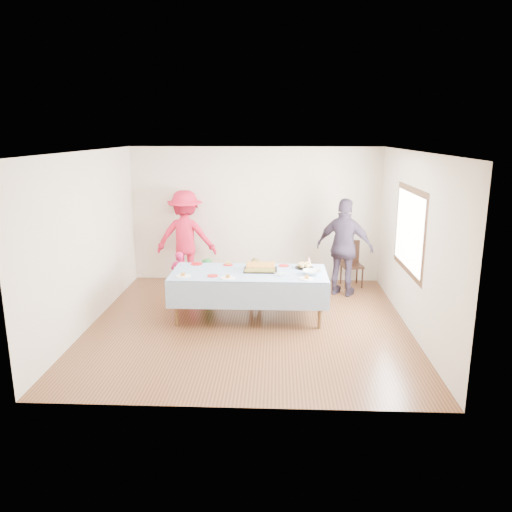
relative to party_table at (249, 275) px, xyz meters
The scene contains 22 objects.
ground 0.78m from the party_table, 88.16° to the right, with size 5.00×5.00×0.00m, color #4B2915.
room_walls 1.09m from the party_table, 77.38° to the right, with size 5.04×5.04×2.72m.
party_table is the anchor object (origin of this frame).
birthday_cake 0.23m from the party_table, 29.82° to the left, with size 0.54×0.42×0.10m.
rolls_tray 0.95m from the party_table, 16.89° to the left, with size 0.31×0.31×0.09m.
punch_bowl 1.01m from the party_table, ahead, with size 0.29×0.29×0.07m, color silver.
party_hat 1.10m from the party_table, 25.01° to the left, with size 0.10×0.10×0.17m, color silver.
fork_pile 0.57m from the party_table, 20.33° to the right, with size 0.24×0.18×0.07m, color white, non-canonical shape.
plate_red_far_a 1.03m from the party_table, 154.57° to the left, with size 0.20×0.20×0.01m, color red.
plate_red_far_b 0.57m from the party_table, 132.53° to the left, with size 0.17×0.17×0.01m, color red.
plate_red_far_c 0.44m from the party_table, 82.72° to the left, with size 0.18×0.18×0.01m, color red.
plate_red_far_d 0.69m from the party_table, 34.75° to the left, with size 0.18×0.18×0.01m, color red.
plate_red_near 0.62m from the party_table, 154.55° to the right, with size 0.17×0.17×0.01m, color red.
plate_white_left 1.07m from the party_table, 163.59° to the right, with size 0.24×0.24×0.01m, color white.
plate_white_mid 0.49m from the party_table, 129.17° to the right, with size 0.23×0.23×0.01m, color white.
plate_white_right 0.98m from the party_table, 22.13° to the right, with size 0.21×0.21×0.01m, color white.
dining_chair 2.70m from the party_table, 44.63° to the left, with size 0.45×0.45×0.89m.
toddler_left 1.59m from the party_table, 146.37° to the left, with size 0.33×0.21×0.89m, color #CB1957.
toddler_mid 1.23m from the party_table, 133.05° to the left, with size 0.38×0.25×0.77m, color #256F2D.
toddler_right 0.68m from the party_table, 83.91° to the left, with size 0.42×0.33×0.86m, color tan.
adult_left 2.36m from the party_table, 125.64° to the left, with size 1.21×0.69×1.87m, color red.
adult_right 2.12m from the party_table, 36.83° to the left, with size 1.07×0.44×1.82m, color #322736.
Camera 1 is at (0.44, -7.45, 2.98)m, focal length 35.00 mm.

